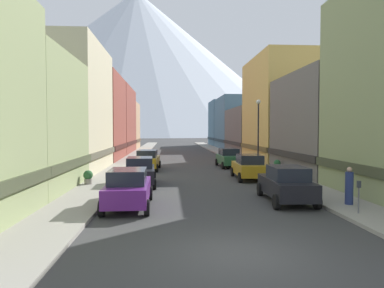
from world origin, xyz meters
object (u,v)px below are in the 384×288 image
object	(u,v)px
car_left_1	(140,171)
pedestrian_0	(349,187)
car_left_2	(148,160)
potted_plant_1	(303,174)
potted_plant_2	(277,165)
car_left_0	(128,188)
car_right_2	(229,158)
parking_meter_near	(359,192)
car_right_0	(286,184)
streetlamp_right	(258,124)
car_right_1	(249,167)
potted_plant_0	(88,177)

from	to	relation	value
car_left_1	pedestrian_0	bearing A→B (deg)	-35.50
car_left_2	potted_plant_1	bearing A→B (deg)	-36.85
car_left_2	potted_plant_2	world-z (taller)	car_left_2
car_left_0	car_right_2	bearing A→B (deg)	65.88
car_left_1	pedestrian_0	world-z (taller)	pedestrian_0
car_left_1	parking_meter_near	size ratio (longest dim) A/B	3.36
car_left_0	car_right_0	world-z (taller)	same
streetlamp_right	potted_plant_2	bearing A→B (deg)	4.66
pedestrian_0	car_left_2	bearing A→B (deg)	122.84
car_left_1	car_right_1	distance (m)	7.92
car_right_1	parking_meter_near	distance (m)	11.25
car_right_1	streetlamp_right	size ratio (longest dim) A/B	0.76
potted_plant_0	pedestrian_0	size ratio (longest dim) A/B	0.50
car_left_1	pedestrian_0	size ratio (longest dim) A/B	2.61
car_right_0	parking_meter_near	world-z (taller)	car_right_0
car_right_1	car_right_2	size ratio (longest dim) A/B	1.00
potted_plant_1	pedestrian_0	distance (m)	7.52
car_left_1	parking_meter_near	xyz separation A→B (m)	(9.55, -8.86, 0.11)
potted_plant_0	potted_plant_2	xyz separation A→B (m)	(14.00, 6.07, 0.04)
car_right_1	potted_plant_1	distance (m)	3.74
potted_plant_1	streetlamp_right	world-z (taller)	streetlamp_right
car_left_0	potted_plant_2	bearing A→B (deg)	48.79
car_left_0	car_right_1	bearing A→B (deg)	49.00
potted_plant_2	car_right_1	bearing A→B (deg)	-131.70
parking_meter_near	potted_plant_2	bearing A→B (deg)	85.13
potted_plant_0	potted_plant_1	xyz separation A→B (m)	(14.00, 0.57, -0.05)
car_left_0	pedestrian_0	xyz separation A→B (m)	(10.05, -0.64, 0.04)
car_left_1	car_left_2	size ratio (longest dim) A/B	1.00
potted_plant_2	car_left_1	bearing A→B (deg)	-151.75
car_right_1	potted_plant_1	size ratio (longest dim) A/B	5.66
car_right_2	car_right_0	bearing A→B (deg)	-90.00
car_left_0	pedestrian_0	bearing A→B (deg)	-3.65
car_left_1	car_right_2	size ratio (longest dim) A/B	1.00
parking_meter_near	potted_plant_1	size ratio (longest dim) A/B	1.69
car_right_0	pedestrian_0	bearing A→B (deg)	-29.32
car_left_0	potted_plant_0	bearing A→B (deg)	117.08
car_left_0	streetlamp_right	world-z (taller)	streetlamp_right
potted_plant_1	streetlamp_right	bearing A→B (deg)	107.10
car_right_2	pedestrian_0	xyz separation A→B (m)	(2.45, -17.61, 0.04)
car_left_1	car_right_1	bearing A→B (deg)	16.22
potted_plant_1	potted_plant_2	xyz separation A→B (m)	(0.00, 5.50, 0.09)
car_left_2	car_right_0	world-z (taller)	same
car_left_2	parking_meter_near	xyz separation A→B (m)	(9.55, -17.27, 0.11)
car_right_0	car_right_1	bearing A→B (deg)	89.99
car_right_2	pedestrian_0	world-z (taller)	pedestrian_0
car_left_1	potted_plant_1	world-z (taller)	car_left_1
car_left_0	potted_plant_0	world-z (taller)	car_left_0
car_right_0	potted_plant_1	bearing A→B (deg)	62.30
car_right_1	parking_meter_near	xyz separation A→B (m)	(1.95, -11.08, 0.11)
car_left_1	potted_plant_0	world-z (taller)	car_left_1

